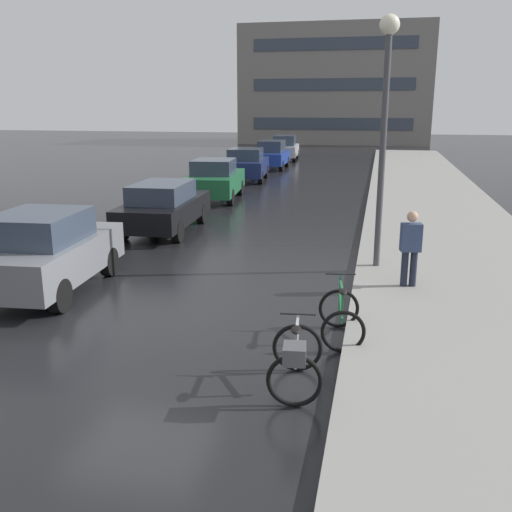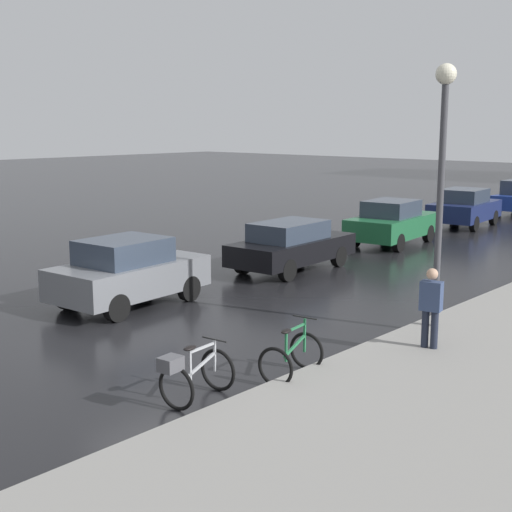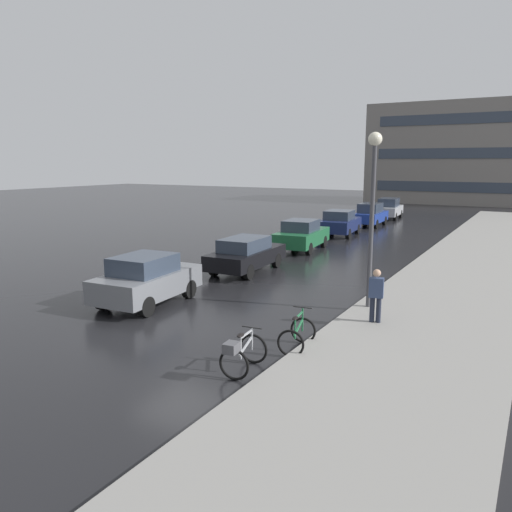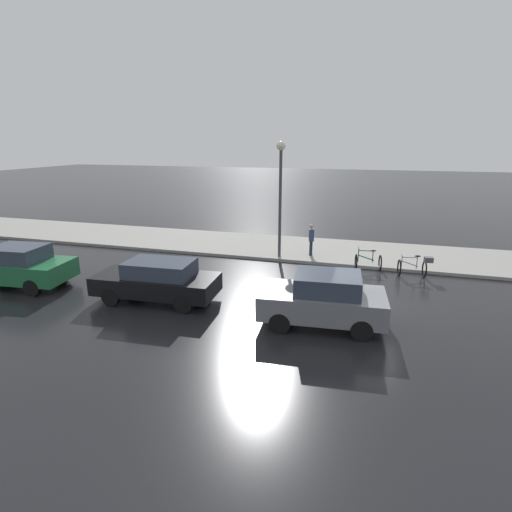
% 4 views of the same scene
% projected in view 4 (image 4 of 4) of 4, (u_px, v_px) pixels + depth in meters
% --- Properties ---
extents(ground_plane, '(140.00, 140.00, 0.00)m').
position_uv_depth(ground_plane, '(368.00, 299.00, 14.58)').
color(ground_plane, black).
extents(sidewalk_kerb, '(4.80, 60.00, 0.14)m').
position_uv_depth(sidewalk_kerb, '(189.00, 241.00, 22.78)').
color(sidewalk_kerb, gray).
rests_on(sidewalk_kerb, ground).
extents(bicycle_nearest, '(0.83, 1.38, 0.95)m').
position_uv_depth(bicycle_nearest, '(416.00, 266.00, 16.78)').
color(bicycle_nearest, black).
rests_on(bicycle_nearest, ground).
extents(bicycle_second, '(0.84, 1.19, 1.00)m').
position_uv_depth(bicycle_second, '(368.00, 261.00, 17.75)').
color(bicycle_second, black).
rests_on(bicycle_second, ground).
extents(car_grey, '(2.19, 3.96, 1.66)m').
position_uv_depth(car_grey, '(323.00, 299.00, 12.34)').
color(car_grey, slate).
rests_on(car_grey, ground).
extents(car_black, '(2.04, 4.45, 1.49)m').
position_uv_depth(car_black, '(157.00, 280.00, 14.20)').
color(car_black, black).
rests_on(car_black, ground).
extents(car_green, '(2.30, 4.38, 1.63)m').
position_uv_depth(car_green, '(17.00, 266.00, 15.65)').
color(car_green, '#1E6038').
rests_on(car_green, ground).
extents(pedestrian, '(0.44, 0.31, 1.69)m').
position_uv_depth(pedestrian, '(311.00, 239.00, 19.41)').
color(pedestrian, '#1E2333').
rests_on(pedestrian, ground).
extents(streetlamp, '(0.42, 0.42, 5.55)m').
position_uv_depth(streetlamp, '(280.00, 181.00, 18.41)').
color(streetlamp, '#424247').
rests_on(streetlamp, ground).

